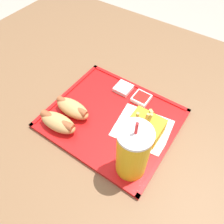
{
  "coord_description": "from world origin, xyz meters",
  "views": [
    {
      "loc": [
        -0.28,
        0.37,
        1.34
      ],
      "look_at": [
        -0.05,
        0.03,
        0.81
      ],
      "focal_mm": 35.0,
      "sensor_mm": 36.0,
      "label": 1
    }
  ],
  "objects_px": {
    "fries_carton": "(145,127)",
    "sauce_cup_mayo": "(123,88)",
    "hot_dog_far": "(58,122)",
    "hot_dog_near": "(72,108)",
    "soda_cup": "(133,152)",
    "sauce_cup_ketchup": "(141,98)"
  },
  "relations": [
    {
      "from": "fries_carton",
      "to": "sauce_cup_mayo",
      "type": "height_order",
      "value": "fries_carton"
    },
    {
      "from": "hot_dog_far",
      "to": "hot_dog_near",
      "type": "relative_size",
      "value": 1.03
    },
    {
      "from": "hot_dog_near",
      "to": "sauce_cup_mayo",
      "type": "bearing_deg",
      "value": -113.4
    },
    {
      "from": "sauce_cup_mayo",
      "to": "soda_cup",
      "type": "bearing_deg",
      "value": 126.35
    },
    {
      "from": "fries_carton",
      "to": "sauce_cup_mayo",
      "type": "relative_size",
      "value": 1.82
    },
    {
      "from": "soda_cup",
      "to": "hot_dog_near",
      "type": "relative_size",
      "value": 1.69
    },
    {
      "from": "hot_dog_near",
      "to": "sauce_cup_mayo",
      "type": "xyz_separation_m",
      "value": [
        -0.08,
        -0.18,
        -0.02
      ]
    },
    {
      "from": "hot_dog_far",
      "to": "sauce_cup_ketchup",
      "type": "relative_size",
      "value": 2.27
    },
    {
      "from": "fries_carton",
      "to": "sauce_cup_ketchup",
      "type": "xyz_separation_m",
      "value": [
        0.07,
        -0.11,
        -0.02
      ]
    },
    {
      "from": "sauce_cup_ketchup",
      "to": "soda_cup",
      "type": "bearing_deg",
      "value": 112.88
    },
    {
      "from": "hot_dog_far",
      "to": "hot_dog_near",
      "type": "distance_m",
      "value": 0.07
    },
    {
      "from": "soda_cup",
      "to": "hot_dog_far",
      "type": "relative_size",
      "value": 1.65
    },
    {
      "from": "fries_carton",
      "to": "hot_dog_far",
      "type": "bearing_deg",
      "value": 30.02
    },
    {
      "from": "hot_dog_far",
      "to": "soda_cup",
      "type": "bearing_deg",
      "value": -177.56
    },
    {
      "from": "soda_cup",
      "to": "hot_dog_near",
      "type": "distance_m",
      "value": 0.26
    },
    {
      "from": "hot_dog_far",
      "to": "hot_dog_near",
      "type": "bearing_deg",
      "value": -90.0
    },
    {
      "from": "hot_dog_far",
      "to": "fries_carton",
      "type": "height_order",
      "value": "fries_carton"
    },
    {
      "from": "hot_dog_near",
      "to": "fries_carton",
      "type": "xyz_separation_m",
      "value": [
        -0.23,
        -0.06,
        0.0
      ]
    },
    {
      "from": "hot_dog_far",
      "to": "fries_carton",
      "type": "xyz_separation_m",
      "value": [
        -0.23,
        -0.13,
        0.0
      ]
    },
    {
      "from": "soda_cup",
      "to": "sauce_cup_mayo",
      "type": "height_order",
      "value": "soda_cup"
    },
    {
      "from": "hot_dog_near",
      "to": "fries_carton",
      "type": "distance_m",
      "value": 0.24
    },
    {
      "from": "soda_cup",
      "to": "hot_dog_near",
      "type": "bearing_deg",
      "value": -12.47
    }
  ]
}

